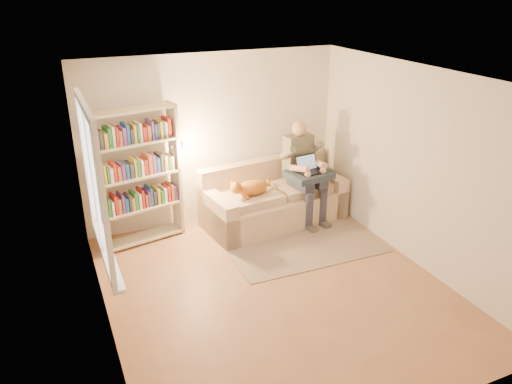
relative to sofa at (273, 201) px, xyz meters
name	(u,v)px	position (x,y,z in m)	size (l,w,h in m)	color
floor	(276,288)	(-0.78, -1.75, -0.34)	(4.50, 4.50, 0.00)	#986645
ceiling	(280,78)	(-0.78, -1.75, 2.26)	(4.00, 4.50, 0.02)	white
wall_left	(97,224)	(-2.78, -1.75, 0.96)	(0.02, 4.50, 2.60)	silver
wall_right	(417,168)	(1.22, -1.75, 0.96)	(0.02, 4.50, 2.60)	silver
wall_back	(213,139)	(-0.78, 0.50, 0.96)	(4.00, 0.02, 2.60)	silver
wall_front	(406,297)	(-0.78, -4.00, 0.96)	(4.00, 0.02, 2.60)	silver
window	(99,208)	(-2.73, -1.55, 1.04)	(0.12, 1.52, 1.69)	white
sofa	(273,201)	(0.00, 0.00, 0.00)	(2.29, 1.24, 0.93)	beige
person	(303,166)	(0.47, -0.11, 0.55)	(0.51, 0.74, 1.58)	slate
cat	(247,189)	(-0.51, -0.20, 0.37)	(0.75, 0.33, 0.28)	orange
blanket	(311,174)	(0.52, -0.26, 0.46)	(0.64, 0.52, 0.10)	#243240
laptop	(311,167)	(0.52, -0.25, 0.57)	(0.41, 0.35, 0.32)	black
bookshelf	(138,170)	(-2.01, 0.15, 0.76)	(1.36, 0.53, 1.99)	beige
rug	(303,245)	(0.05, -0.93, -0.33)	(2.18, 1.29, 0.01)	gray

